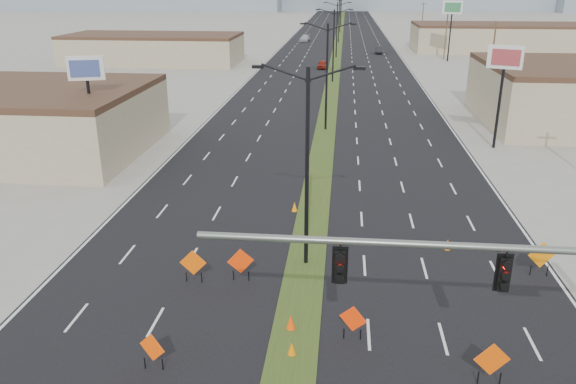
# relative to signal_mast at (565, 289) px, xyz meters

# --- Properties ---
(road_surface) EXTENTS (25.00, 400.00, 0.02)m
(road_surface) POSITION_rel_signal_mast_xyz_m (-8.56, 98.00, -4.79)
(road_surface) COLOR black
(road_surface) RESTS_ON ground
(median_strip) EXTENTS (2.00, 400.00, 0.04)m
(median_strip) POSITION_rel_signal_mast_xyz_m (-8.56, 98.00, -4.79)
(median_strip) COLOR #284016
(median_strip) RESTS_ON ground
(building_sw_far) EXTENTS (30.00, 14.00, 4.50)m
(building_sw_far) POSITION_rel_signal_mast_xyz_m (-40.56, 83.00, -2.54)
(building_sw_far) COLOR tan
(building_sw_far) RESTS_ON ground
(building_se_far) EXTENTS (44.00, 16.00, 5.00)m
(building_se_far) POSITION_rel_signal_mast_xyz_m (29.44, 108.00, -2.29)
(building_se_far) COLOR tan
(building_se_far) RESTS_ON ground
(signal_mast) EXTENTS (16.30, 0.60, 8.00)m
(signal_mast) POSITION_rel_signal_mast_xyz_m (0.00, 0.00, 0.00)
(signal_mast) COLOR slate
(signal_mast) RESTS_ON ground
(streetlight_0) EXTENTS (5.15, 0.24, 10.02)m
(streetlight_0) POSITION_rel_signal_mast_xyz_m (-8.56, 10.00, 0.63)
(streetlight_0) COLOR black
(streetlight_0) RESTS_ON ground
(streetlight_1) EXTENTS (5.15, 0.24, 10.02)m
(streetlight_1) POSITION_rel_signal_mast_xyz_m (-8.56, 38.00, 0.63)
(streetlight_1) COLOR black
(streetlight_1) RESTS_ON ground
(streetlight_2) EXTENTS (5.15, 0.24, 10.02)m
(streetlight_2) POSITION_rel_signal_mast_xyz_m (-8.56, 66.00, 0.63)
(streetlight_2) COLOR black
(streetlight_2) RESTS_ON ground
(streetlight_3) EXTENTS (5.15, 0.24, 10.02)m
(streetlight_3) POSITION_rel_signal_mast_xyz_m (-8.56, 94.00, 0.63)
(streetlight_3) COLOR black
(streetlight_3) RESTS_ON ground
(streetlight_4) EXTENTS (5.15, 0.24, 10.02)m
(streetlight_4) POSITION_rel_signal_mast_xyz_m (-8.56, 122.00, 0.63)
(streetlight_4) COLOR black
(streetlight_4) RESTS_ON ground
(streetlight_5) EXTENTS (5.15, 0.24, 10.02)m
(streetlight_5) POSITION_rel_signal_mast_xyz_m (-8.56, 150.00, 0.63)
(streetlight_5) COLOR black
(streetlight_5) RESTS_ON ground
(streetlight_6) EXTENTS (5.15, 0.24, 10.02)m
(streetlight_6) POSITION_rel_signal_mast_xyz_m (-8.56, 178.00, 0.63)
(streetlight_6) COLOR black
(streetlight_6) RESTS_ON ground
(utility_pole_1) EXTENTS (1.60, 0.20, 9.00)m
(utility_pole_1) POSITION_rel_signal_mast_xyz_m (11.44, 58.00, -0.12)
(utility_pole_1) COLOR #4C3823
(utility_pole_1) RESTS_ON ground
(utility_pole_2) EXTENTS (1.60, 0.20, 9.00)m
(utility_pole_2) POSITION_rel_signal_mast_xyz_m (11.44, 93.00, -0.12)
(utility_pole_2) COLOR #4C3823
(utility_pole_2) RESTS_ON ground
(utility_pole_3) EXTENTS (1.60, 0.20, 9.00)m
(utility_pole_3) POSITION_rel_signal_mast_xyz_m (11.44, 128.00, -0.12)
(utility_pole_3) COLOR #4C3823
(utility_pole_3) RESTS_ON ground
(car_left) EXTENTS (1.72, 3.94, 1.32)m
(car_left) POSITION_rel_signal_mast_xyz_m (-10.56, 79.21, -4.13)
(car_left) COLOR maroon
(car_left) RESTS_ON ground
(car_mid) EXTENTS (1.56, 4.14, 1.35)m
(car_mid) POSITION_rel_signal_mast_xyz_m (-0.12, 100.98, -4.12)
(car_mid) COLOR black
(car_mid) RESTS_ON ground
(car_far) EXTENTS (2.45, 5.14, 1.45)m
(car_far) POSITION_rel_signal_mast_xyz_m (-16.63, 123.79, -4.07)
(car_far) COLOR #B1B5BB
(car_far) RESTS_ON ground
(construction_sign_0) EXTENTS (1.29, 0.09, 1.71)m
(construction_sign_0) POSITION_rel_signal_mast_xyz_m (-13.77, 7.48, -3.78)
(construction_sign_0) COLOR #EC5604
(construction_sign_0) RESTS_ON ground
(construction_sign_1) EXTENTS (1.10, 0.49, 1.56)m
(construction_sign_1) POSITION_rel_signal_mast_xyz_m (-13.62, 1.00, -3.88)
(construction_sign_1) COLOR #FF4905
(construction_sign_1) RESTS_ON ground
(construction_sign_2) EXTENTS (1.24, 0.41, 1.71)m
(construction_sign_2) POSITION_rel_signal_mast_xyz_m (-11.55, 7.88, -3.79)
(construction_sign_2) COLOR #FD3805
(construction_sign_2) RESTS_ON ground
(construction_sign_3) EXTENTS (1.10, 0.44, 1.54)m
(construction_sign_3) POSITION_rel_signal_mast_xyz_m (-6.24, 3.64, -3.89)
(construction_sign_3) COLOR #FF3305
(construction_sign_3) RESTS_ON ground
(construction_sign_4) EXTENTS (1.32, 0.20, 1.76)m
(construction_sign_4) POSITION_rel_signal_mast_xyz_m (-1.38, 1.35, -3.75)
(construction_sign_4) COLOR #EC4D04
(construction_sign_4) RESTS_ON ground
(construction_sign_5) EXTENTS (1.36, 0.28, 1.83)m
(construction_sign_5) POSITION_rel_signal_mast_xyz_m (2.94, 9.80, -3.71)
(construction_sign_5) COLOR #D76E04
(construction_sign_5) RESTS_ON ground
(cone_0) EXTENTS (0.41, 0.41, 0.60)m
(cone_0) POSITION_rel_signal_mast_xyz_m (-8.58, 2.36, -4.49)
(cone_0) COLOR orange
(cone_0) RESTS_ON ground
(cone_1) EXTENTS (0.41, 0.41, 0.68)m
(cone_1) POSITION_rel_signal_mast_xyz_m (-8.78, 4.08, -4.45)
(cone_1) COLOR #FF4705
(cone_1) RESTS_ON ground
(cone_2) EXTENTS (0.40, 0.40, 0.61)m
(cone_2) POSITION_rel_signal_mast_xyz_m (-1.06, 12.30, -4.49)
(cone_2) COLOR orange
(cone_2) RESTS_ON ground
(cone_3) EXTENTS (0.37, 0.37, 0.61)m
(cone_3) POSITION_rel_signal_mast_xyz_m (-9.75, 16.87, -4.49)
(cone_3) COLOR orange
(cone_3) RESTS_ON ground
(pole_sign_west) EXTENTS (2.70, 1.14, 8.33)m
(pole_sign_west) POSITION_rel_signal_mast_xyz_m (-26.48, 25.70, 1.93)
(pole_sign_west) COLOR black
(pole_sign_west) RESTS_ON ground
(pole_sign_east_near) EXTENTS (2.74, 1.45, 8.69)m
(pole_sign_east_near) POSITION_rel_signal_mast_xyz_m (6.29, 33.03, 2.25)
(pole_sign_east_near) COLOR black
(pole_sign_east_near) RESTS_ON ground
(pole_sign_east_far) EXTENTS (3.38, 1.30, 10.47)m
(pole_sign_east_far) POSITION_rel_signal_mast_xyz_m (11.74, 90.59, 3.82)
(pole_sign_east_far) COLOR black
(pole_sign_east_far) RESTS_ON ground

